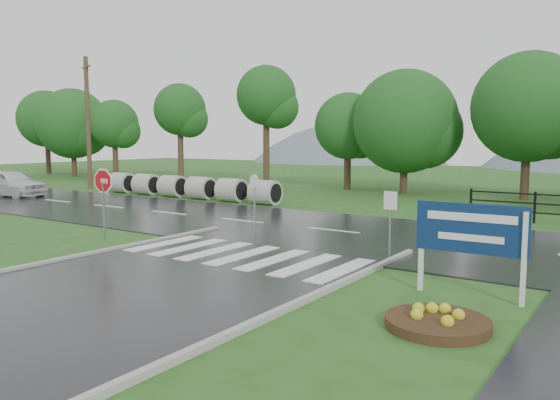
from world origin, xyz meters
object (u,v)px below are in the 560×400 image
Objects in this scene: culvert_pipes at (187,187)px; car_white at (10,197)px; stop_sign at (103,186)px; estate_billboard at (471,233)px.

car_white is (-8.50, -5.07, -0.60)m from culvert_pipes.
stop_sign is 1.10× the size of estate_billboard.
car_white is at bearing -149.18° from culvert_pipes.
culvert_pipes is 20.70m from estate_billboard.
estate_billboard is at bearing -0.13° from stop_sign.
estate_billboard is at bearing -30.22° from culvert_pipes.
estate_billboard is (17.88, -10.42, 0.71)m from culvert_pipes.
car_white is at bearing 160.47° from stop_sign.
culvert_pipes is at bearing 121.99° from stop_sign.
stop_sign is at bearing -58.01° from culvert_pipes.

